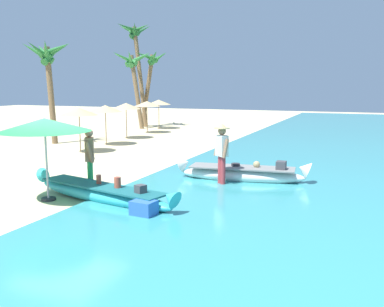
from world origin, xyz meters
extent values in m
plane|color=beige|center=(0.00, 0.00, 0.00)|extent=(80.00, 80.00, 0.00)
ellipsoid|color=#33B2BC|center=(1.35, -0.37, 0.21)|extent=(4.45, 1.67, 0.41)
cone|color=#33B2BC|center=(-0.75, 0.12, 0.46)|extent=(0.48, 0.49, 0.48)
cone|color=#33B2BC|center=(3.45, -0.86, 0.46)|extent=(0.48, 0.49, 0.48)
cube|color=#1C6267|center=(1.35, -0.37, 0.41)|extent=(3.76, 1.52, 0.04)
cube|color=#424247|center=(2.60, -0.64, 0.51)|extent=(0.28, 0.28, 0.20)
cylinder|color=#B74C38|center=(1.85, -0.41, 0.55)|extent=(0.16, 0.16, 0.28)
cylinder|color=#B74C38|center=(1.19, -0.22, 0.53)|extent=(0.12, 0.12, 0.24)
ellipsoid|color=white|center=(3.95, 3.03, 0.23)|extent=(3.69, 1.22, 0.46)
cone|color=white|center=(2.20, 2.83, 0.51)|extent=(0.48, 0.53, 0.55)
cone|color=white|center=(5.70, 3.24, 0.51)|extent=(0.48, 0.53, 0.55)
cube|color=gray|center=(3.95, 3.03, 0.46)|extent=(3.11, 1.17, 0.04)
cube|color=#424247|center=(5.08, 3.10, 0.58)|extent=(0.28, 0.33, 0.25)
sphere|color=tan|center=(4.35, 3.16, 0.56)|extent=(0.20, 0.20, 0.20)
cylinder|color=#2D2D33|center=(3.73, 3.10, 0.51)|extent=(0.26, 0.26, 0.10)
cylinder|color=#B2383D|center=(3.61, 2.26, 0.44)|extent=(0.14, 0.14, 0.89)
cylinder|color=#B2383D|center=(3.50, 2.35, 0.44)|extent=(0.14, 0.14, 0.89)
cube|color=silver|center=(3.56, 2.31, 1.18)|extent=(0.42, 0.40, 0.59)
cylinder|color=#9E7051|center=(3.72, 2.15, 1.13)|extent=(0.20, 0.21, 0.53)
cylinder|color=#9E7051|center=(3.37, 2.44, 1.13)|extent=(0.20, 0.21, 0.53)
sphere|color=#9E7051|center=(3.56, 2.31, 1.59)|extent=(0.22, 0.22, 0.22)
cylinder|color=tan|center=(3.56, 2.31, 1.67)|extent=(0.44, 0.44, 0.02)
cone|color=tan|center=(3.56, 2.31, 1.74)|extent=(0.26, 0.26, 0.12)
cylinder|color=green|center=(0.48, 0.44, 0.43)|extent=(0.14, 0.14, 0.87)
cylinder|color=green|center=(0.55, 0.32, 0.43)|extent=(0.14, 0.14, 0.87)
cube|color=#9E7051|center=(0.52, 0.38, 1.18)|extent=(0.38, 0.42, 0.62)
cylinder|color=#9E7051|center=(0.41, 0.59, 1.13)|extent=(0.22, 0.19, 0.56)
cylinder|color=#9E7051|center=(0.66, 0.20, 1.13)|extent=(0.22, 0.19, 0.56)
sphere|color=#9E7051|center=(0.52, 0.38, 1.61)|extent=(0.22, 0.22, 0.22)
cylinder|color=#B7B7BC|center=(-0.01, -0.67, 1.02)|extent=(0.05, 0.05, 2.03)
cone|color=#28934C|center=(-0.01, -0.67, 1.89)|extent=(2.24, 2.24, 0.32)
cylinder|color=#333338|center=(-0.01, -0.67, 0.03)|extent=(0.36, 0.36, 0.06)
cylinder|color=#8E6B47|center=(-4.04, 6.09, 0.95)|extent=(0.04, 0.04, 1.90)
cone|color=tan|center=(-4.04, 6.09, 1.75)|extent=(1.60, 1.60, 0.32)
cylinder|color=#8E6B47|center=(-4.31, 8.49, 0.95)|extent=(0.04, 0.04, 1.90)
cone|color=tan|center=(-4.31, 8.49, 1.75)|extent=(1.60, 1.60, 0.32)
cylinder|color=#8E6B47|center=(-4.72, 11.08, 0.95)|extent=(0.04, 0.04, 1.90)
cone|color=tan|center=(-4.72, 11.08, 1.75)|extent=(1.60, 1.60, 0.32)
cylinder|color=#8E6B47|center=(-4.98, 13.95, 0.95)|extent=(0.04, 0.04, 1.90)
cone|color=tan|center=(-4.98, 13.95, 1.75)|extent=(1.60, 1.60, 0.32)
cylinder|color=#8E6B47|center=(-5.46, 16.49, 0.95)|extent=(0.04, 0.04, 1.90)
cone|color=tan|center=(-5.46, 16.49, 1.75)|extent=(1.60, 1.60, 0.32)
cylinder|color=brown|center=(-6.93, 16.19, 2.39)|extent=(0.97, 0.28, 4.83)
cone|color=#337F3D|center=(-6.75, 16.18, 4.57)|extent=(1.90, 0.39, 1.07)
cone|color=#337F3D|center=(-6.99, 16.65, 4.55)|extent=(1.35, 1.84, 1.12)
cone|color=#337F3D|center=(-7.49, 16.64, 4.53)|extent=(1.08, 1.76, 1.15)
cone|color=#337F3D|center=(-7.78, 16.22, 4.60)|extent=(1.85, 0.47, 0.98)
cone|color=#337F3D|center=(-7.50, 15.72, 4.58)|extent=(1.14, 1.87, 1.05)
cone|color=#337F3D|center=(-7.08, 15.72, 4.52)|extent=(1.04, 1.82, 1.20)
cylinder|color=brown|center=(-7.02, 17.86, 2.46)|extent=(1.16, 0.28, 4.97)
cone|color=#287033|center=(-6.19, 17.90, 4.66)|extent=(1.40, 0.48, 1.09)
cone|color=#287033|center=(-6.37, 18.23, 4.72)|extent=(1.08, 1.53, 0.99)
cone|color=#287033|center=(-6.76, 18.27, 4.81)|extent=(1.01, 1.66, 0.74)
cone|color=#287033|center=(-6.97, 17.87, 4.78)|extent=(1.45, 0.37, 0.81)
cone|color=#287033|center=(-6.84, 17.49, 4.78)|extent=(1.27, 1.61, 0.83)
cone|color=#287033|center=(-6.25, 17.43, 4.77)|extent=(1.50, 1.81, 0.88)
cylinder|color=brown|center=(-7.07, 7.99, 2.34)|extent=(0.50, 0.28, 4.69)
cone|color=#287033|center=(-6.69, 7.99, 4.53)|extent=(1.81, 0.37, 0.84)
cone|color=#287033|center=(-6.97, 8.32, 4.47)|extent=(1.08, 1.39, 0.98)
cone|color=#287033|center=(-7.25, 8.49, 4.38)|extent=(0.59, 1.78, 1.22)
cone|color=#287033|center=(-7.54, 8.18, 4.45)|extent=(1.43, 0.98, 1.02)
cone|color=#287033|center=(-7.58, 7.79, 4.40)|extent=(1.56, 1.05, 1.15)
cone|color=#287033|center=(-7.24, 7.57, 4.42)|extent=(0.56, 1.57, 1.10)
cone|color=#287033|center=(-6.87, 7.58, 4.40)|extent=(1.41, 1.70, 1.19)
cylinder|color=brown|center=(-7.32, 17.43, 3.38)|extent=(1.05, 0.28, 6.79)
cone|color=#23602D|center=(-7.30, 17.41, 6.63)|extent=(1.53, 0.42, 0.80)
cone|color=#23602D|center=(-7.46, 17.83, 6.51)|extent=(1.22, 1.64, 1.12)
cone|color=#23602D|center=(-7.96, 17.83, 6.65)|extent=(1.23, 1.69, 0.74)
cone|color=#23602D|center=(-8.16, 17.45, 6.59)|extent=(1.66, 0.42, 0.92)
cone|color=#23602D|center=(-7.91, 16.94, 6.64)|extent=(1.06, 1.94, 0.77)
cone|color=#23602D|center=(-7.50, 17.08, 6.47)|extent=(1.05, 1.42, 1.15)
cube|color=blue|center=(2.95, -1.14, 0.20)|extent=(0.55, 0.45, 0.41)
cylinder|color=#8E6B47|center=(1.18, -1.52, 0.03)|extent=(0.14, 1.78, 0.05)
ellipsoid|color=#2D60B7|center=(1.22, -0.63, 0.03)|extent=(0.37, 0.22, 0.03)
camera|label=1|loc=(7.26, -9.02, 2.84)|focal=40.32mm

